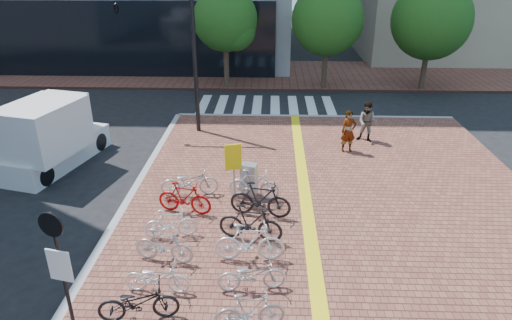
{
  "coord_description": "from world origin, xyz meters",
  "views": [
    {
      "loc": [
        0.8,
        -10.24,
        7.72
      ],
      "look_at": [
        0.3,
        3.89,
        1.3
      ],
      "focal_mm": 32.0,
      "sensor_mm": 36.0,
      "label": 1
    }
  ],
  "objects_px": {
    "utility_box": "(249,180)",
    "notice_sign": "(59,259)",
    "bike_7": "(251,275)",
    "bike_11": "(254,184)",
    "pedestrian_b": "(367,122)",
    "bike_3": "(171,223)",
    "bike_9": "(250,223)",
    "bike_2": "(164,246)",
    "bike_8": "(249,242)",
    "yellow_sign": "(234,162)",
    "bike_4": "(184,198)",
    "traffic_light_pole": "(159,33)",
    "bike_1": "(157,277)",
    "pedestrian_a": "(348,131)",
    "box_truck": "(49,134)",
    "bike_5": "(190,182)",
    "bike_6": "(250,311)",
    "bike_10": "(260,199)",
    "bike_0": "(138,302)"
  },
  "relations": [
    {
      "from": "bike_6",
      "to": "notice_sign",
      "type": "bearing_deg",
      "value": 81.87
    },
    {
      "from": "bike_0",
      "to": "notice_sign",
      "type": "height_order",
      "value": "notice_sign"
    },
    {
      "from": "yellow_sign",
      "to": "notice_sign",
      "type": "distance_m",
      "value": 6.66
    },
    {
      "from": "bike_7",
      "to": "pedestrian_a",
      "type": "relative_size",
      "value": 0.95
    },
    {
      "from": "bike_11",
      "to": "bike_9",
      "type": "bearing_deg",
      "value": -172.24
    },
    {
      "from": "bike_3",
      "to": "bike_9",
      "type": "relative_size",
      "value": 0.82
    },
    {
      "from": "bike_11",
      "to": "box_truck",
      "type": "height_order",
      "value": "box_truck"
    },
    {
      "from": "bike_8",
      "to": "bike_11",
      "type": "distance_m",
      "value": 3.4
    },
    {
      "from": "utility_box",
      "to": "bike_7",
      "type": "bearing_deg",
      "value": -86.5
    },
    {
      "from": "bike_3",
      "to": "bike_2",
      "type": "bearing_deg",
      "value": 171.75
    },
    {
      "from": "bike_0",
      "to": "bike_2",
      "type": "height_order",
      "value": "bike_2"
    },
    {
      "from": "utility_box",
      "to": "notice_sign",
      "type": "relative_size",
      "value": 0.38
    },
    {
      "from": "bike_2",
      "to": "traffic_light_pole",
      "type": "xyz_separation_m",
      "value": [
        -2.07,
        9.96,
        3.95
      ]
    },
    {
      "from": "bike_2",
      "to": "yellow_sign",
      "type": "relative_size",
      "value": 0.81
    },
    {
      "from": "bike_9",
      "to": "bike_1",
      "type": "bearing_deg",
      "value": 147.88
    },
    {
      "from": "bike_8",
      "to": "traffic_light_pole",
      "type": "xyz_separation_m",
      "value": [
        -4.35,
        9.82,
        3.88
      ]
    },
    {
      "from": "bike_4",
      "to": "traffic_light_pole",
      "type": "distance_m",
      "value": 8.67
    },
    {
      "from": "pedestrian_b",
      "to": "utility_box",
      "type": "distance_m",
      "value": 7.09
    },
    {
      "from": "bike_5",
      "to": "bike_7",
      "type": "distance_m",
      "value": 5.26
    },
    {
      "from": "bike_2",
      "to": "box_truck",
      "type": "height_order",
      "value": "box_truck"
    },
    {
      "from": "bike_7",
      "to": "pedestrian_a",
      "type": "height_order",
      "value": "pedestrian_a"
    },
    {
      "from": "bike_4",
      "to": "bike_8",
      "type": "distance_m",
      "value": 3.24
    },
    {
      "from": "bike_5",
      "to": "bike_8",
      "type": "bearing_deg",
      "value": -158.44
    },
    {
      "from": "yellow_sign",
      "to": "utility_box",
      "type": "bearing_deg",
      "value": 40.68
    },
    {
      "from": "bike_5",
      "to": "notice_sign",
      "type": "xyz_separation_m",
      "value": [
        -1.56,
        -6.16,
        1.37
      ]
    },
    {
      "from": "utility_box",
      "to": "box_truck",
      "type": "distance_m",
      "value": 8.34
    },
    {
      "from": "bike_2",
      "to": "bike_10",
      "type": "bearing_deg",
      "value": -35.62
    },
    {
      "from": "bike_0",
      "to": "bike_10",
      "type": "distance_m",
      "value": 5.26
    },
    {
      "from": "bike_11",
      "to": "pedestrian_b",
      "type": "distance_m",
      "value": 7.16
    },
    {
      "from": "bike_8",
      "to": "yellow_sign",
      "type": "relative_size",
      "value": 0.93
    },
    {
      "from": "bike_9",
      "to": "bike_2",
      "type": "bearing_deg",
      "value": 126.95
    },
    {
      "from": "pedestrian_b",
      "to": "utility_box",
      "type": "height_order",
      "value": "pedestrian_b"
    },
    {
      "from": "bike_5",
      "to": "bike_0",
      "type": "bearing_deg",
      "value": 168.02
    },
    {
      "from": "bike_5",
      "to": "notice_sign",
      "type": "relative_size",
      "value": 0.65
    },
    {
      "from": "bike_6",
      "to": "utility_box",
      "type": "relative_size",
      "value": 1.38
    },
    {
      "from": "bike_4",
      "to": "bike_9",
      "type": "bearing_deg",
      "value": -112.11
    },
    {
      "from": "bike_2",
      "to": "utility_box",
      "type": "xyz_separation_m",
      "value": [
        2.09,
        3.79,
        0.08
      ]
    },
    {
      "from": "bike_1",
      "to": "pedestrian_a",
      "type": "distance_m",
      "value": 10.72
    },
    {
      "from": "bike_1",
      "to": "bike_9",
      "type": "height_order",
      "value": "bike_9"
    },
    {
      "from": "bike_2",
      "to": "bike_9",
      "type": "distance_m",
      "value": 2.51
    },
    {
      "from": "yellow_sign",
      "to": "bike_2",
      "type": "bearing_deg",
      "value": -115.48
    },
    {
      "from": "bike_3",
      "to": "pedestrian_b",
      "type": "distance_m",
      "value": 10.49
    },
    {
      "from": "bike_8",
      "to": "notice_sign",
      "type": "xyz_separation_m",
      "value": [
        -3.77,
        -2.62,
        1.32
      ]
    },
    {
      "from": "bike_4",
      "to": "bike_10",
      "type": "relative_size",
      "value": 0.91
    },
    {
      "from": "bike_11",
      "to": "pedestrian_b",
      "type": "relative_size",
      "value": 0.99
    },
    {
      "from": "bike_11",
      "to": "pedestrian_b",
      "type": "bearing_deg",
      "value": -33.62
    },
    {
      "from": "bike_4",
      "to": "bike_11",
      "type": "relative_size",
      "value": 1.01
    },
    {
      "from": "bike_3",
      "to": "yellow_sign",
      "type": "bearing_deg",
      "value": -47.3
    },
    {
      "from": "bike_2",
      "to": "bike_6",
      "type": "relative_size",
      "value": 1.04
    },
    {
      "from": "bike_8",
      "to": "bike_9",
      "type": "distance_m",
      "value": 0.96
    }
  ]
}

